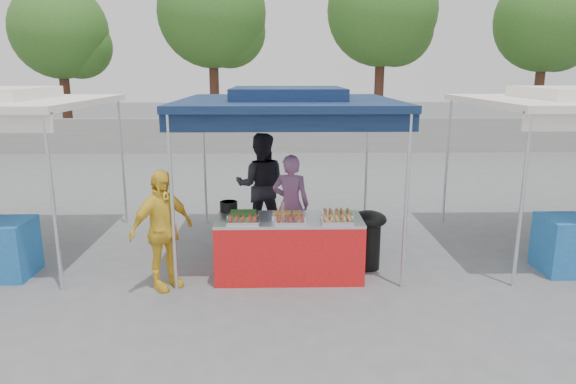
{
  "coord_description": "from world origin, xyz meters",
  "views": [
    {
      "loc": [
        -0.16,
        -6.84,
        2.82
      ],
      "look_at": [
        0.0,
        0.6,
        1.05
      ],
      "focal_mm": 32.0,
      "sensor_mm": 36.0,
      "label": 1
    }
  ],
  "objects_px": {
    "vendor_woman": "(291,205)",
    "customer_person": "(162,230)",
    "wok_burner": "(368,235)",
    "helper_man": "(261,185)",
    "vendor_table": "(289,247)",
    "cooking_pot": "(229,207)"
  },
  "relations": [
    {
      "from": "vendor_table",
      "to": "cooking_pot",
      "type": "height_order",
      "value": "cooking_pot"
    },
    {
      "from": "vendor_table",
      "to": "customer_person",
      "type": "height_order",
      "value": "customer_person"
    },
    {
      "from": "vendor_table",
      "to": "helper_man",
      "type": "height_order",
      "value": "helper_man"
    },
    {
      "from": "vendor_table",
      "to": "vendor_woman",
      "type": "xyz_separation_m",
      "value": [
        0.05,
        0.95,
        0.36
      ]
    },
    {
      "from": "wok_burner",
      "to": "helper_man",
      "type": "distance_m",
      "value": 2.26
    },
    {
      "from": "cooking_pot",
      "to": "vendor_woman",
      "type": "bearing_deg",
      "value": 33.61
    },
    {
      "from": "cooking_pot",
      "to": "customer_person",
      "type": "height_order",
      "value": "customer_person"
    },
    {
      "from": "wok_burner",
      "to": "helper_man",
      "type": "bearing_deg",
      "value": 112.44
    },
    {
      "from": "wok_burner",
      "to": "customer_person",
      "type": "relative_size",
      "value": 0.54
    },
    {
      "from": "helper_man",
      "to": "customer_person",
      "type": "xyz_separation_m",
      "value": [
        -1.22,
        -2.18,
        -0.1
      ]
    },
    {
      "from": "helper_man",
      "to": "customer_person",
      "type": "relative_size",
      "value": 1.13
    },
    {
      "from": "vendor_table",
      "to": "wok_burner",
      "type": "xyz_separation_m",
      "value": [
        1.15,
        0.29,
        0.09
      ]
    },
    {
      "from": "helper_man",
      "to": "customer_person",
      "type": "height_order",
      "value": "helper_man"
    },
    {
      "from": "cooking_pot",
      "to": "customer_person",
      "type": "relative_size",
      "value": 0.16
    },
    {
      "from": "wok_burner",
      "to": "vendor_table",
      "type": "bearing_deg",
      "value": 170.69
    },
    {
      "from": "cooking_pot",
      "to": "customer_person",
      "type": "bearing_deg",
      "value": -139.21
    },
    {
      "from": "cooking_pot",
      "to": "vendor_woman",
      "type": "xyz_separation_m",
      "value": [
        0.9,
        0.6,
        -0.14
      ]
    },
    {
      "from": "vendor_table",
      "to": "helper_man",
      "type": "distance_m",
      "value": 1.95
    },
    {
      "from": "wok_burner",
      "to": "vendor_woman",
      "type": "distance_m",
      "value": 1.32
    },
    {
      "from": "vendor_woman",
      "to": "cooking_pot",
      "type": "bearing_deg",
      "value": 44.72
    },
    {
      "from": "customer_person",
      "to": "helper_man",
      "type": "bearing_deg",
      "value": 15.27
    },
    {
      "from": "vendor_woman",
      "to": "customer_person",
      "type": "relative_size",
      "value": 0.99
    }
  ]
}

